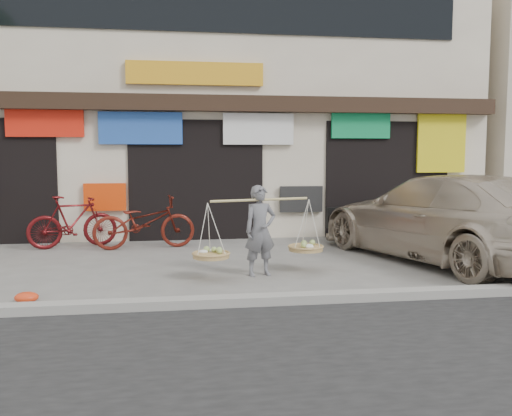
{
  "coord_description": "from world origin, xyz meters",
  "views": [
    {
      "loc": [
        -0.45,
        -8.75,
        1.93
      ],
      "look_at": [
        0.97,
        0.9,
        0.96
      ],
      "focal_mm": 38.0,
      "sensor_mm": 36.0,
      "label": 1
    }
  ],
  "objects": [
    {
      "name": "ground",
      "position": [
        0.0,
        0.0,
        0.0
      ],
      "size": [
        70.0,
        70.0,
        0.0
      ],
      "primitive_type": "plane",
      "color": "slate",
      "rests_on": "ground"
    },
    {
      "name": "red_bag",
      "position": [
        -2.41,
        -1.47,
        0.07
      ],
      "size": [
        0.31,
        0.25,
        0.14
      ],
      "primitive_type": "ellipsoid",
      "color": "red",
      "rests_on": "ground"
    },
    {
      "name": "shophouse_block",
      "position": [
        -0.0,
        6.42,
        3.45
      ],
      "size": [
        14.0,
        6.32,
        7.0
      ],
      "color": "beige",
      "rests_on": "ground"
    },
    {
      "name": "kerb",
      "position": [
        0.0,
        -2.0,
        0.06
      ],
      "size": [
        70.0,
        0.25,
        0.12
      ],
      "primitive_type": "cube",
      "color": "gray",
      "rests_on": "ground"
    },
    {
      "name": "suv",
      "position": [
        4.34,
        0.4,
        0.79
      ],
      "size": [
        3.68,
        5.85,
        1.58
      ],
      "rotation": [
        0.0,
        0.0,
        3.43
      ],
      "color": "#C3B39D",
      "rests_on": "ground"
    },
    {
      "name": "street_vendor",
      "position": [
        0.86,
        -0.33,
        0.66
      ],
      "size": [
        2.15,
        0.95,
        1.44
      ],
      "rotation": [
        0.0,
        0.0,
        0.24
      ],
      "color": "slate",
      "rests_on": "ground"
    },
    {
      "name": "bike_1",
      "position": [
        -2.58,
        2.8,
        0.54
      ],
      "size": [
        1.87,
        1.05,
        1.08
      ],
      "primitive_type": "imported",
      "rotation": [
        0.0,
        0.0,
        1.89
      ],
      "color": "#550E10",
      "rests_on": "ground"
    },
    {
      "name": "bike_2",
      "position": [
        -1.11,
        2.48,
        0.54
      ],
      "size": [
        2.14,
        1.0,
        1.08
      ],
      "primitive_type": "imported",
      "rotation": [
        0.0,
        0.0,
        1.71
      ],
      "color": "#58170F",
      "rests_on": "ground"
    }
  ]
}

